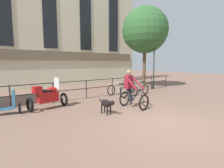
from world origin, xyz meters
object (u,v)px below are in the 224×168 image
object	(u,v)px
cyclist_with_bike	(132,91)
parked_scooter	(0,104)
dog	(107,104)
parked_motorcycle	(47,96)
parked_bicycle_near_lamp	(117,91)
parked_bicycle_mid_left	(129,89)
street_lamp	(154,61)
parked_bicycle_mid_right	(139,88)

from	to	relation	value
cyclist_with_bike	parked_scooter	world-z (taller)	cyclist_with_bike
dog	cyclist_with_bike	bearing A→B (deg)	3.29
cyclist_with_bike	parked_motorcycle	xyz separation A→B (m)	(-3.06, 2.09, -0.20)
parked_bicycle_near_lamp	parked_scooter	world-z (taller)	parked_scooter
parked_bicycle_mid_left	parked_bicycle_near_lamp	bearing A→B (deg)	9.82
dog	parked_bicycle_near_lamp	bearing A→B (deg)	40.62
dog	street_lamp	size ratio (longest dim) A/B	0.25
parked_bicycle_near_lamp	parked_bicycle_mid_left	size ratio (longest dim) A/B	0.97
parked_bicycle_mid_right	parked_scooter	distance (m)	7.74
parked_bicycle_mid_left	dog	bearing A→B (deg)	45.19
parked_motorcycle	parked_bicycle_near_lamp	distance (m)	4.20
parked_bicycle_near_lamp	parked_bicycle_mid_right	size ratio (longest dim) A/B	0.98
dog	parked_bicycle_mid_left	xyz separation A→B (m)	(3.53, 2.51, -0.06)
parked_bicycle_mid_right	street_lamp	xyz separation A→B (m)	(2.42, 0.73, 1.77)
parked_bicycle_near_lamp	street_lamp	world-z (taller)	street_lamp
parked_scooter	parked_motorcycle	bearing A→B (deg)	-81.72
parked_motorcycle	parked_scooter	size ratio (longest dim) A/B	1.28
parked_bicycle_near_lamp	parked_scooter	xyz separation A→B (m)	(-5.93, -0.13, 0.10)
cyclist_with_bike	parked_scooter	size ratio (longest dim) A/B	1.27
dog	parked_bicycle_near_lamp	distance (m)	3.63
cyclist_with_bike	parked_bicycle_near_lamp	size ratio (longest dim) A/B	1.45
cyclist_with_bike	parked_bicycle_mid_right	size ratio (longest dim) A/B	1.41
dog	parked_scooter	xyz separation A→B (m)	(-3.31, 2.38, 0.04)
dog	parked_motorcycle	world-z (taller)	parked_motorcycle
parked_bicycle_mid_right	parked_scooter	world-z (taller)	parked_scooter
parked_motorcycle	parked_bicycle_near_lamp	bearing A→B (deg)	-93.03
cyclist_with_bike	parked_bicycle_mid_left	bearing A→B (deg)	42.73
cyclist_with_bike	parked_bicycle_mid_left	xyz separation A→B (m)	(2.04, 2.34, -0.41)
dog	parked_scooter	world-z (taller)	parked_scooter
dog	parked_motorcycle	xyz separation A→B (m)	(-1.56, 2.25, 0.14)
parked_bicycle_near_lamp	parked_bicycle_mid_left	xyz separation A→B (m)	(0.90, 0.00, 0.00)
dog	parked_bicycle_mid_right	bearing A→B (deg)	26.42
parked_motorcycle	parked_scooter	distance (m)	1.75
parked_bicycle_mid_right	cyclist_with_bike	bearing A→B (deg)	29.18
parked_bicycle_mid_left	parked_scooter	size ratio (longest dim) A/B	0.90
cyclist_with_bike	dog	world-z (taller)	cyclist_with_bike
parked_bicycle_mid_right	parked_motorcycle	bearing A→B (deg)	-6.88
parked_motorcycle	parked_bicycle_mid_left	size ratio (longest dim) A/B	1.42
parked_scooter	street_lamp	size ratio (longest dim) A/B	0.36
parked_motorcycle	street_lamp	distance (m)	8.62
dog	parked_bicycle_mid_right	world-z (taller)	parked_bicycle_mid_right
parked_motorcycle	parked_bicycle_near_lamp	world-z (taller)	parked_motorcycle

